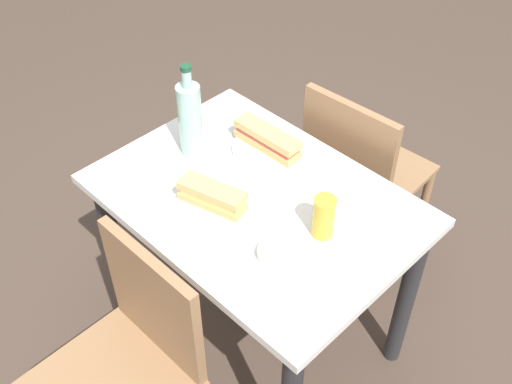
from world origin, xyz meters
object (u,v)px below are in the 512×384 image
baguette_sandwich_near (212,196)px  plate_far (267,149)px  plate_near (213,206)px  olive_bowl (275,254)px  water_bottle (190,119)px  knife_near (219,191)px  chair_near (133,358)px  baguette_sandwich_far (268,139)px  beer_glass (324,217)px  dining_table (256,227)px  knife_far (276,138)px  chair_far (358,173)px

baguette_sandwich_near → plate_far: baguette_sandwich_near is taller
plate_near → olive_bowl: size_ratio=2.33×
plate_near → water_bottle: (-0.25, 0.13, 0.13)m
knife_near → olive_bowl: 0.30m
chair_near → plate_far: size_ratio=3.61×
water_bottle → olive_bowl: (0.52, -0.14, -0.12)m
baguette_sandwich_far → beer_glass: bearing=-22.9°
dining_table → olive_bowl: (0.21, -0.14, 0.15)m
plate_far → baguette_sandwich_far: (-0.00, 0.00, 0.04)m
knife_near → knife_far: bearing=100.9°
dining_table → beer_glass: size_ratio=7.29×
plate_far → beer_glass: size_ratio=1.76×
plate_far → baguette_sandwich_far: bearing=180.0°
dining_table → beer_glass: 0.32m
baguette_sandwich_far → olive_bowl: (0.35, -0.32, -0.03)m
plate_near → knife_near: knife_near is taller
baguette_sandwich_near → chair_near: bearing=-75.8°
plate_near → plate_far: same height
beer_glass → baguette_sandwich_near: bearing=-153.3°
knife_near → plate_far: bearing=100.3°
plate_near → olive_bowl: (0.27, -0.01, 0.01)m
dining_table → knife_near: knife_near is taller
chair_far → chair_near: (0.04, -1.10, 0.00)m
chair_near → plate_near: chair_near is taller
plate_near → plate_far: bearing=103.2°
baguette_sandwich_near → knife_near: (-0.03, 0.05, -0.03)m
beer_glass → olive_bowl: 0.17m
chair_far → chair_near: 1.10m
baguette_sandwich_far → chair_near: bearing=-76.2°
chair_near → plate_far: (-0.18, 0.73, 0.25)m
water_bottle → beer_glass: size_ratio=2.46×
knife_far → chair_near: bearing=-76.2°
chair_far → baguette_sandwich_near: (-0.06, -0.67, 0.29)m
olive_bowl → water_bottle: bearing=164.6°
chair_near → baguette_sandwich_near: bearing=104.2°
chair_far → olive_bowl: 0.76m
baguette_sandwich_near → baguette_sandwich_far: bearing=103.2°
chair_near → plate_near: 0.50m
baguette_sandwich_near → olive_bowl: 0.27m
beer_glass → knife_near: bearing=-162.4°
chair_far → baguette_sandwich_far: 0.48m
chair_far → knife_near: 0.68m
knife_near → baguette_sandwich_far: size_ratio=0.71×
baguette_sandwich_far → knife_near: bearing=-79.7°
baguette_sandwich_near → knife_near: size_ratio=1.26×
dining_table → chair_far: bearing=89.5°
baguette_sandwich_near → knife_near: baguette_sandwich_near is taller
dining_table → baguette_sandwich_far: (-0.13, 0.19, 0.18)m
chair_near → beer_glass: beer_glass is taller
baguette_sandwich_near → water_bottle: bearing=151.7°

